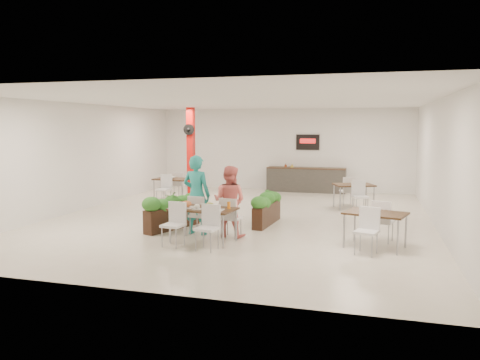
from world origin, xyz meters
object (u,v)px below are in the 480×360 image
Objects in this scene: main_table at (203,213)px; diner_man at (197,195)px; planter_right at (267,206)px; planter_left at (172,209)px; side_table_a at (172,182)px; side_table_b at (354,188)px; red_column at (191,150)px; side_table_c at (375,218)px; service_counter at (306,179)px; diner_woman at (229,201)px.

diner_man reaches higher than main_table.
main_table reaches higher than planter_right.
planter_right is at bearing 28.89° from planter_left.
planter_left is 2.42m from planter_right.
diner_man is (-0.39, 0.65, 0.29)m from main_table.
main_table is at bearing -55.31° from side_table_a.
red_column is at bearing 145.65° from side_table_b.
side_table_b is 0.99× the size of side_table_c.
diner_man is at bearing 120.81° from main_table.
main_table is 1.02× the size of planter_right.
main_table is (2.91, -6.60, -1.01)m from red_column.
planter_left is at bearing -169.72° from side_table_c.
planter_left is at bearing -72.71° from red_column.
service_counter is at bearing 82.65° from main_table.
red_column is 1.94× the size of side_table_a.
side_table_a is (-4.11, -3.30, 0.14)m from service_counter.
service_counter is at bearing 88.71° from planter_right.
planter_left is at bearing -61.59° from side_table_a.
diner_woman is 0.94× the size of planter_right.
planter_left is at bearing -17.38° from diner_man.
service_counter reaches higher than diner_woman.
side_table_a and side_table_c have the same top height.
side_table_b is at bearing 60.01° from main_table.
service_counter is 1.80× the size of side_table_b.
red_column is at bearing -155.00° from service_counter.
diner_woman is at bearing -140.79° from side_table_b.
diner_woman is at bearing -172.73° from diner_man.
side_table_b is at bearing -119.43° from diner_man.
red_column is 5.96m from planter_left.
planter_right is (2.12, 1.17, -0.02)m from planter_left.
main_table is 0.79m from diner_woman.
planter_right is at bearing -32.58° from side_table_a.
side_table_b is at bearing 45.16° from planter_left.
service_counter is 5.27m from side_table_a.
diner_man is 1.08× the size of planter_right.
diner_woman is at bearing -109.48° from planter_right.
planter_left is at bearing -5.48° from diner_woman.
planter_left reaches higher than side_table_a.
side_table_c is at bearing -174.84° from diner_man.
planter_right is 4.97m from side_table_a.
service_counter is 1.79× the size of side_table_c.
planter_left is 1.03× the size of side_table_c.
main_table is 1.08× the size of diner_woman.
side_table_a is (-1.85, 4.16, 0.13)m from planter_left.
side_table_a is (-3.02, 5.17, -0.01)m from main_table.
service_counter is 7.79m from planter_left.
side_table_a is at bearing 159.27° from side_table_b.
diner_man is 0.81m from diner_woman.
main_table and side_table_c have the same top height.
service_counter is 8.35m from side_table_c.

